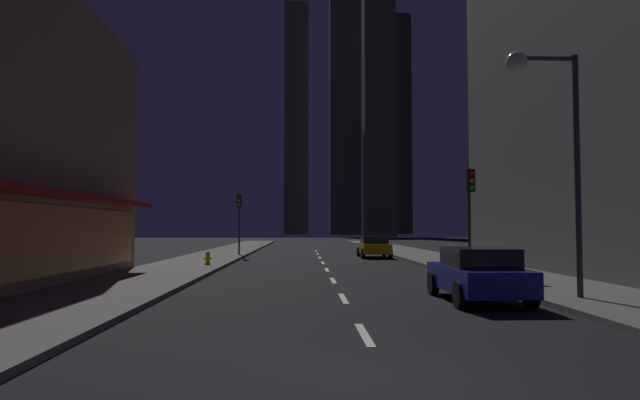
{
  "coord_description": "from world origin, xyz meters",
  "views": [
    {
      "loc": [
        -1.16,
        -7.14,
        2.0
      ],
      "look_at": [
        0.0,
        28.96,
        3.79
      ],
      "focal_mm": 30.98,
      "sensor_mm": 36.0,
      "label": 1
    }
  ],
  "objects_px": {
    "fire_hydrant_far_left": "(208,258)",
    "traffic_light_near_right": "(470,197)",
    "traffic_light_far_left": "(239,210)",
    "car_parked_near": "(478,274)",
    "street_lamp_right": "(546,113)",
    "car_parked_far": "(374,246)"
  },
  "relations": [
    {
      "from": "car_parked_near",
      "to": "fire_hydrant_far_left",
      "type": "xyz_separation_m",
      "value": [
        -9.5,
        13.03,
        -0.29
      ]
    },
    {
      "from": "car_parked_near",
      "to": "car_parked_far",
      "type": "xyz_separation_m",
      "value": [
        0.0,
        21.67,
        0.0
      ]
    },
    {
      "from": "traffic_light_far_left",
      "to": "car_parked_near",
      "type": "bearing_deg",
      "value": -68.51
    },
    {
      "from": "traffic_light_near_right",
      "to": "street_lamp_right",
      "type": "bearing_deg",
      "value": -90.96
    },
    {
      "from": "car_parked_far",
      "to": "traffic_light_far_left",
      "type": "relative_size",
      "value": 1.01
    },
    {
      "from": "car_parked_near",
      "to": "traffic_light_near_right",
      "type": "relative_size",
      "value": 1.01
    },
    {
      "from": "traffic_light_far_left",
      "to": "car_parked_far",
      "type": "bearing_deg",
      "value": -8.97
    },
    {
      "from": "car_parked_near",
      "to": "traffic_light_near_right",
      "type": "bearing_deg",
      "value": 74.32
    },
    {
      "from": "car_parked_near",
      "to": "fire_hydrant_far_left",
      "type": "height_order",
      "value": "car_parked_near"
    },
    {
      "from": "car_parked_near",
      "to": "traffic_light_near_right",
      "type": "height_order",
      "value": "traffic_light_near_right"
    },
    {
      "from": "traffic_light_near_right",
      "to": "traffic_light_far_left",
      "type": "bearing_deg",
      "value": 123.95
    },
    {
      "from": "car_parked_far",
      "to": "traffic_light_near_right",
      "type": "distance_m",
      "value": 15.22
    },
    {
      "from": "car_parked_near",
      "to": "fire_hydrant_far_left",
      "type": "bearing_deg",
      "value": 126.09
    },
    {
      "from": "fire_hydrant_far_left",
      "to": "traffic_light_far_left",
      "type": "relative_size",
      "value": 0.16
    },
    {
      "from": "fire_hydrant_far_left",
      "to": "traffic_light_near_right",
      "type": "height_order",
      "value": "traffic_light_near_right"
    },
    {
      "from": "car_parked_near",
      "to": "street_lamp_right",
      "type": "distance_m",
      "value": 4.69
    },
    {
      "from": "car_parked_far",
      "to": "street_lamp_right",
      "type": "height_order",
      "value": "street_lamp_right"
    },
    {
      "from": "car_parked_far",
      "to": "fire_hydrant_far_left",
      "type": "xyz_separation_m",
      "value": [
        -9.5,
        -8.64,
        -0.29
      ]
    },
    {
      "from": "traffic_light_far_left",
      "to": "street_lamp_right",
      "type": "xyz_separation_m",
      "value": [
        10.88,
        -23.52,
        1.87
      ]
    },
    {
      "from": "traffic_light_near_right",
      "to": "traffic_light_far_left",
      "type": "distance_m",
      "value": 19.7
    },
    {
      "from": "car_parked_far",
      "to": "car_parked_near",
      "type": "bearing_deg",
      "value": -90.0
    },
    {
      "from": "car_parked_near",
      "to": "car_parked_far",
      "type": "height_order",
      "value": "same"
    }
  ]
}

